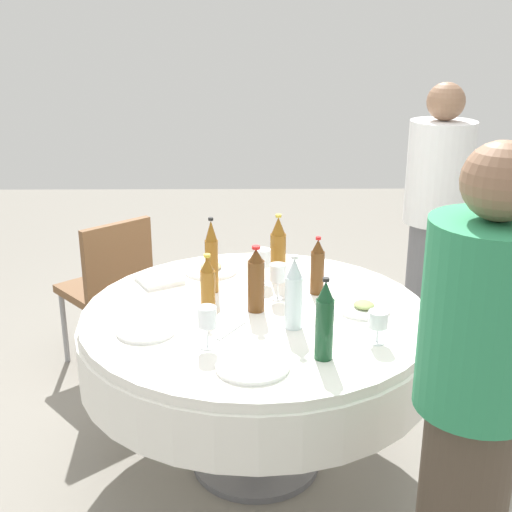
# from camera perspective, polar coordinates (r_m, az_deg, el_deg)

# --- Properties ---
(ground_plane) EXTENTS (10.00, 10.00, 0.00)m
(ground_plane) POSITION_cam_1_polar(r_m,az_deg,el_deg) (3.17, 0.00, -16.86)
(ground_plane) COLOR gray
(dining_table) EXTENTS (1.45, 1.45, 0.74)m
(dining_table) POSITION_cam_1_polar(r_m,az_deg,el_deg) (2.86, 0.00, -7.25)
(dining_table) COLOR white
(dining_table) RESTS_ON ground_plane
(bottle_amber_inner) EXTENTS (0.06, 0.06, 0.34)m
(bottle_amber_inner) POSITION_cam_1_polar(r_m,az_deg,el_deg) (2.93, -3.73, -0.14)
(bottle_amber_inner) COLOR #8C5619
(bottle_amber_inner) RESTS_ON dining_table
(bottle_amber_far) EXTENTS (0.06, 0.06, 0.24)m
(bottle_amber_far) POSITION_cam_1_polar(r_m,az_deg,el_deg) (2.75, -4.06, -2.43)
(bottle_amber_far) COLOR #8C5619
(bottle_amber_far) RESTS_ON dining_table
(bottle_dark_green_right) EXTENTS (0.06, 0.06, 0.30)m
(bottle_dark_green_right) POSITION_cam_1_polar(r_m,az_deg,el_deg) (2.37, 5.75, -5.47)
(bottle_dark_green_right) COLOR #194728
(bottle_dark_green_right) RESTS_ON dining_table
(bottle_brown_north) EXTENTS (0.06, 0.06, 0.26)m
(bottle_brown_north) POSITION_cam_1_polar(r_m,az_deg,el_deg) (2.93, 5.16, -0.96)
(bottle_brown_north) COLOR #593314
(bottle_brown_north) RESTS_ON dining_table
(bottle_amber_front) EXTENTS (0.07, 0.07, 0.30)m
(bottle_amber_front) POSITION_cam_1_polar(r_m,az_deg,el_deg) (3.09, 1.86, 0.62)
(bottle_amber_front) COLOR #8C5619
(bottle_amber_front) RESTS_ON dining_table
(bottle_brown_south) EXTENTS (0.07, 0.07, 0.28)m
(bottle_brown_south) POSITION_cam_1_polar(r_m,az_deg,el_deg) (2.74, 0.01, -2.10)
(bottle_brown_south) COLOR #593314
(bottle_brown_south) RESTS_ON dining_table
(bottle_clear_near) EXTENTS (0.07, 0.07, 0.30)m
(bottle_clear_near) POSITION_cam_1_polar(r_m,az_deg,el_deg) (2.60, 3.18, -3.24)
(bottle_clear_near) COLOR silver
(bottle_clear_near) RESTS_ON dining_table
(wine_glass_north) EXTENTS (0.07, 0.07, 0.16)m
(wine_glass_north) POSITION_cam_1_polar(r_m,az_deg,el_deg) (3.03, 0.54, -0.21)
(wine_glass_north) COLOR white
(wine_glass_north) RESTS_ON dining_table
(wine_glass_front) EXTENTS (0.07, 0.07, 0.16)m
(wine_glass_front) POSITION_cam_1_polar(r_m,az_deg,el_deg) (2.86, 1.84, -1.55)
(wine_glass_front) COLOR white
(wine_glass_front) RESTS_ON dining_table
(wine_glass_south) EXTENTS (0.07, 0.07, 0.16)m
(wine_glass_south) POSITION_cam_1_polar(r_m,az_deg,el_deg) (2.46, -4.13, -5.20)
(wine_glass_south) COLOR white
(wine_glass_south) RESTS_ON dining_table
(wine_glass_near) EXTENTS (0.07, 0.07, 0.13)m
(wine_glass_near) POSITION_cam_1_polar(r_m,az_deg,el_deg) (2.53, 10.18, -5.37)
(wine_glass_near) COLOR white
(wine_glass_near) RESTS_ON dining_table
(plate_east) EXTENTS (0.26, 0.26, 0.02)m
(plate_east) POSITION_cam_1_polar(r_m,az_deg,el_deg) (2.36, -0.30, -9.14)
(plate_east) COLOR white
(plate_east) RESTS_ON dining_table
(plate_rear) EXTENTS (0.23, 0.23, 0.02)m
(plate_rear) POSITION_cam_1_polar(r_m,az_deg,el_deg) (2.64, -9.15, -6.12)
(plate_rear) COLOR white
(plate_rear) RESTS_ON dining_table
(plate_west) EXTENTS (0.21, 0.21, 0.04)m
(plate_west) POSITION_cam_1_polar(r_m,az_deg,el_deg) (2.82, 9.01, -4.32)
(plate_west) COLOR white
(plate_west) RESTS_ON dining_table
(plate_mid) EXTENTS (0.25, 0.25, 0.04)m
(plate_mid) POSITION_cam_1_polar(r_m,az_deg,el_deg) (3.21, -3.78, -1.08)
(plate_mid) COLOR white
(plate_mid) RESTS_ON dining_table
(fork_far) EXTENTS (0.16, 0.11, 0.00)m
(fork_far) POSITION_cam_1_polar(r_m,az_deg,el_deg) (2.62, -2.09, -6.25)
(fork_far) COLOR silver
(fork_far) RESTS_ON dining_table
(folded_napkin) EXTENTS (0.24, 0.24, 0.02)m
(folded_napkin) POSITION_cam_1_polar(r_m,az_deg,el_deg) (3.11, -8.06, -1.94)
(folded_napkin) COLOR white
(folded_napkin) RESTS_ON dining_table
(person_inner) EXTENTS (0.34, 0.34, 1.56)m
(person_inner) POSITION_cam_1_polar(r_m,az_deg,el_deg) (3.77, 14.70, 2.48)
(person_inner) COLOR slate
(person_inner) RESTS_ON ground_plane
(person_far) EXTENTS (0.34, 0.34, 1.60)m
(person_far) POSITION_cam_1_polar(r_m,az_deg,el_deg) (2.04, 17.69, -12.33)
(person_far) COLOR #4C3F33
(person_far) RESTS_ON ground_plane
(chair_south) EXTENTS (0.56, 0.56, 0.87)m
(chair_south) POSITION_cam_1_polar(r_m,az_deg,el_deg) (3.76, -12.11, -2.12)
(chair_south) COLOR brown
(chair_south) RESTS_ON ground_plane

